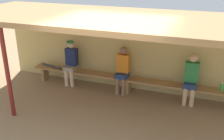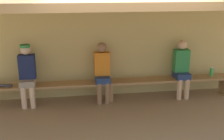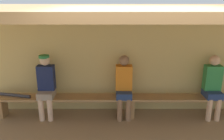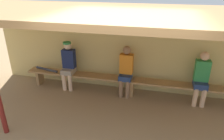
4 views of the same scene
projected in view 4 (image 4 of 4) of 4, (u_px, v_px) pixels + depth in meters
name	position (u px, v px, depth m)	size (l,w,h in m)	color
ground_plane	(120.00, 132.00, 4.28)	(24.00, 24.00, 0.00)	#937754
back_wall	(136.00, 51.00, 5.62)	(8.00, 0.20, 2.20)	tan
dugout_roof	(130.00, 14.00, 4.00)	(8.00, 2.80, 0.12)	#9E7547
bench	(132.00, 82.00, 5.50)	(6.00, 0.36, 0.46)	#9E7547
player_in_blue	(68.00, 63.00, 5.75)	(0.34, 0.42, 1.34)	gray
player_rightmost	(126.00, 69.00, 5.41)	(0.34, 0.42, 1.34)	navy
player_middle	(201.00, 76.00, 5.01)	(0.34, 0.42, 1.34)	navy
baseball_bat	(47.00, 69.00, 6.00)	(0.07, 0.07, 0.76)	#333338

